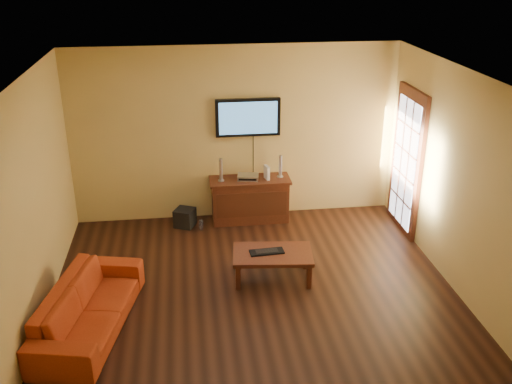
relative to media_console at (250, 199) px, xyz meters
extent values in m
plane|color=black|center=(-0.19, -2.25, -0.35)|extent=(5.00, 5.00, 0.00)
plane|color=tan|center=(-0.19, 0.25, 1.00)|extent=(5.00, 0.00, 5.00)
plane|color=tan|center=(-2.69, -2.25, 1.00)|extent=(0.00, 5.00, 5.00)
plane|color=tan|center=(2.31, -2.25, 1.00)|extent=(0.00, 5.00, 5.00)
plane|color=white|center=(-0.19, -2.25, 2.35)|extent=(5.00, 5.00, 0.00)
cube|color=#3F190E|center=(2.27, -0.55, 0.70)|extent=(0.06, 1.02, 2.22)
cube|color=white|center=(2.23, -0.55, 0.70)|extent=(0.01, 0.79, 1.89)
cube|color=#3F190E|center=(0.00, 0.01, -0.02)|extent=(1.17, 0.44, 0.65)
cube|color=black|center=(0.00, -0.22, 0.01)|extent=(1.08, 0.02, 0.39)
cube|color=#3F190E|center=(0.00, 0.01, 0.32)|extent=(1.24, 0.48, 0.04)
cube|color=black|center=(0.00, 0.20, 1.27)|extent=(0.98, 0.07, 0.58)
cube|color=teal|center=(0.00, 0.16, 1.27)|extent=(0.89, 0.01, 0.49)
cube|color=#3F190E|center=(0.08, -1.77, 0.01)|extent=(1.07, 0.72, 0.05)
cube|color=#3F190E|center=(-0.39, -1.97, -0.18)|extent=(0.06, 0.06, 0.33)
cube|color=#3F190E|center=(0.50, -2.06, -0.18)|extent=(0.06, 0.06, 0.33)
cube|color=#3F190E|center=(-0.34, -1.48, -0.18)|extent=(0.06, 0.06, 0.33)
cube|color=#3F190E|center=(0.55, -1.58, -0.18)|extent=(0.06, 0.06, 0.33)
imported|color=#A33312|center=(-2.13, -2.55, 0.02)|extent=(0.94, 1.97, 0.74)
cylinder|color=silver|center=(-0.44, -0.01, 0.35)|extent=(0.10, 0.10, 0.01)
cylinder|color=silver|center=(-0.44, -0.01, 0.53)|extent=(0.05, 0.05, 0.34)
cylinder|color=silver|center=(0.48, 0.04, 0.35)|extent=(0.10, 0.10, 0.01)
cylinder|color=silver|center=(0.48, 0.04, 0.53)|extent=(0.05, 0.05, 0.34)
cube|color=silver|center=(-0.03, 0.01, 0.38)|extent=(0.35, 0.28, 0.07)
cube|color=white|center=(0.26, -0.02, 0.45)|extent=(0.08, 0.16, 0.21)
cube|color=black|center=(-1.02, -0.09, -0.21)|extent=(0.37, 0.37, 0.28)
cylinder|color=white|center=(-0.78, -0.27, -0.27)|extent=(0.06, 0.06, 0.16)
sphere|color=white|center=(-0.78, -0.27, -0.18)|extent=(0.03, 0.03, 0.03)
cube|color=black|center=(0.00, -1.76, 0.04)|extent=(0.45, 0.19, 0.02)
cube|color=black|center=(0.00, -1.76, 0.05)|extent=(0.29, 0.13, 0.01)
camera|label=1|loc=(-0.97, -8.09, 3.62)|focal=40.00mm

